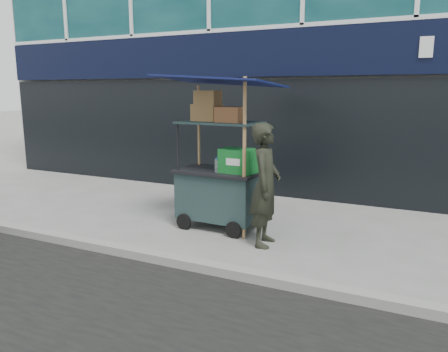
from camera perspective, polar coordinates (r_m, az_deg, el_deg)
The scene contains 4 objects.
ground at distance 5.65m, azimuth -2.04°, elevation -11.52°, with size 80.00×80.00×0.00m, color slate.
curb at distance 5.46m, azimuth -3.05°, elevation -11.66°, with size 80.00×0.18×0.12m, color gray.
vendor_cart at distance 6.91m, azimuth -0.43°, elevation 0.05°, with size 1.84×1.34×2.42m.
vendor_man at distance 6.14m, azimuth 5.42°, elevation -1.18°, with size 0.64×0.42×1.74m, color black.
Camera 1 is at (2.44, -4.61, 2.17)m, focal length 35.00 mm.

